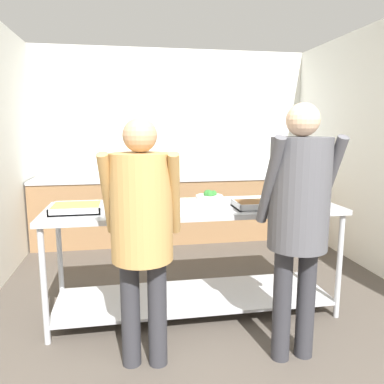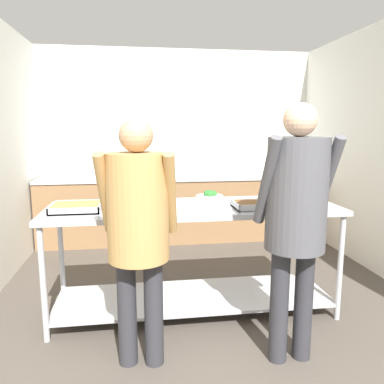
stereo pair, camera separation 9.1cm
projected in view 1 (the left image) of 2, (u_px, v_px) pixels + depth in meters
wall_rear at (173, 144)px, 5.46m from camera, size 3.98×0.06×2.65m
back_counter at (177, 208)px, 5.25m from camera, size 3.82×0.65×0.90m
serving_counter at (194, 241)px, 3.14m from camera, size 2.39×0.75×0.92m
serving_tray_greens at (77, 208)px, 2.88m from camera, size 0.38×0.33×0.05m
sauce_pan at (133, 205)px, 2.96m from camera, size 0.41×0.27×0.07m
plate_stack at (181, 206)px, 2.92m from camera, size 0.27×0.27×0.07m
broccoli_bowl at (209, 198)px, 3.22m from camera, size 0.23×0.23×0.11m
serving_tray_vegetables at (259, 205)px, 3.02m from camera, size 0.41×0.27×0.05m
serving_tray_roast at (292, 196)px, 3.39m from camera, size 0.37×0.26×0.05m
guest_serving_left at (299, 207)px, 2.40m from camera, size 0.48×0.38×1.71m
guest_serving_right at (142, 220)px, 2.34m from camera, size 0.52×0.39×1.61m
water_bottle at (111, 168)px, 5.02m from camera, size 0.06×0.06×0.27m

